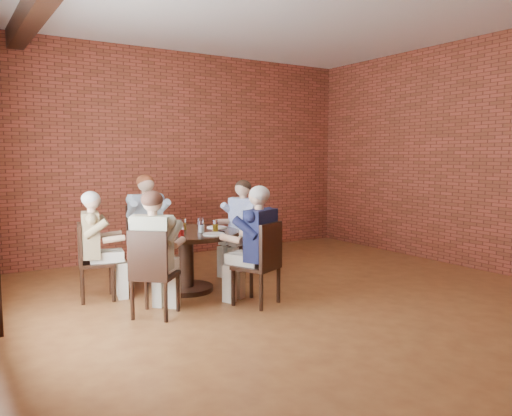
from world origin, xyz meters
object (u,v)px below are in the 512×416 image
diner_d (155,254)px  diner_e (256,246)px  chair_a (245,238)px  chair_b (145,236)px  diner_a (241,227)px  diner_b (148,225)px  chair_c (90,258)px  chair_d (152,270)px  chair_e (263,261)px  diner_c (96,246)px  smartphone (222,231)px  dining_table (186,249)px

diner_d → diner_e: bearing=-147.9°
chair_a → chair_b: (-1.21, 0.76, 0.02)m
diner_a → diner_e: size_ratio=0.99×
diner_a → chair_b: (-1.13, 0.79, -0.14)m
diner_e → diner_b: bearing=-100.9°
chair_c → diner_e: bearing=-115.4°
chair_d → chair_e: bearing=-147.9°
diner_d → chair_d: bearing=90.0°
chair_d → diner_c: bearing=-29.9°
chair_b → diner_b: 0.20m
diner_c → diner_e: (1.47, -1.15, 0.04)m
diner_b → diner_d: size_ratio=1.07×
chair_a → chair_d: (-1.86, -1.23, -0.00)m
diner_c → diner_e: size_ratio=0.94×
chair_b → chair_c: 1.42m
smartphone → dining_table: bearing=169.7°
diner_e → chair_a: bearing=-141.4°
chair_c → diner_d: 1.06m
chair_d → chair_e: 1.23m
chair_d → diner_d: size_ratio=0.70×
dining_table → chair_d: chair_d is taller
chair_d → diner_e: size_ratio=0.69×
dining_table → chair_c: bearing=168.4°
chair_a → smartphone: chair_a is taller
chair_a → chair_d: 2.23m
chair_c → chair_e: chair_e is taller
chair_e → diner_e: diner_e is taller
diner_a → chair_d: diner_a is taller
diner_b → diner_c: (-0.96, -0.90, -0.07)m
diner_a → diner_d: diner_a is taller
chair_a → diner_d: size_ratio=0.71×
chair_c → diner_e: (1.55, -1.17, 0.18)m
diner_b → diner_d: bearing=-112.0°
chair_a → diner_a: (-0.08, -0.03, 0.16)m
chair_c → diner_c: diner_c is taller
diner_c → diner_d: 1.00m
diner_d → chair_e: bearing=-151.3°
chair_a → dining_table: bearing=-90.0°
diner_c → chair_c: bearing=90.0°
chair_d → chair_c: bearing=-26.3°
diner_b → chair_c: diner_b is taller
dining_table → chair_d: bearing=-133.2°
diner_b → diner_e: 2.12m
chair_b → diner_b: diner_b is taller
chair_a → diner_e: size_ratio=0.70×
chair_c → chair_d: size_ratio=0.97×
smartphone → diner_b: bearing=130.4°
diner_a → chair_c: 2.17m
chair_a → diner_e: (-0.69, -1.39, 0.16)m
diner_b → diner_a: bearing=-35.8°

